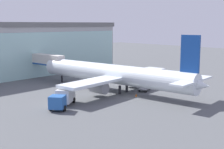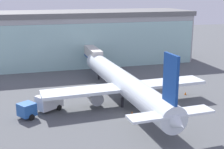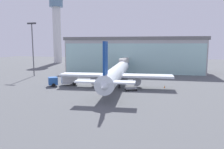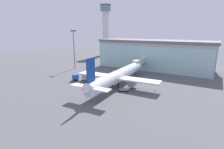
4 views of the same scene
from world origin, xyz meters
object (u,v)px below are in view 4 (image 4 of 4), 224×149
object	(u,v)px
safety_cone_nose	(108,89)
safety_cone_wingtip	(155,90)
apron_light_mast	(74,46)
airplane	(118,76)
jet_bridge	(141,62)
catering_truck	(84,77)
baggage_cart	(124,90)
control_tower	(106,26)

from	to	relation	value
safety_cone_nose	safety_cone_wingtip	size ratio (longest dim) A/B	1.00
safety_cone_nose	safety_cone_wingtip	distance (m)	14.09
apron_light_mast	airplane	size ratio (longest dim) A/B	0.46
apron_light_mast	safety_cone_nose	world-z (taller)	apron_light_mast
jet_bridge	catering_truck	size ratio (longest dim) A/B	1.76
safety_cone_nose	safety_cone_wingtip	bearing A→B (deg)	30.36
jet_bridge	safety_cone_nose	xyz separation A→B (m)	(2.13, -27.11, -4.31)
airplane	safety_cone_nose	xyz separation A→B (m)	(-0.15, -5.67, -3.10)
jet_bridge	airplane	xyz separation A→B (m)	(2.28, -21.44, -1.20)
baggage_cart	jet_bridge	bearing A→B (deg)	-98.20
catering_truck	baggage_cart	world-z (taller)	catering_truck
catering_truck	control_tower	bearing A→B (deg)	-97.07
apron_light_mast	jet_bridge	bearing A→B (deg)	19.75
control_tower	baggage_cart	world-z (taller)	control_tower
apron_light_mast	safety_cone_wingtip	size ratio (longest dim) A/B	32.35
apron_light_mast	catering_truck	distance (m)	23.99
safety_cone_wingtip	apron_light_mast	bearing A→B (deg)	167.73
jet_bridge	catering_truck	world-z (taller)	jet_bridge
airplane	safety_cone_wingtip	bearing A→B (deg)	-89.71
apron_light_mast	safety_cone_wingtip	world-z (taller)	apron_light_mast
jet_bridge	control_tower	size ratio (longest dim) A/B	0.35
safety_cone_wingtip	jet_bridge	bearing A→B (deg)	125.56
catering_truck	safety_cone_wingtip	world-z (taller)	catering_truck
airplane	apron_light_mast	bearing A→B (deg)	64.30
safety_cone_wingtip	baggage_cart	bearing A→B (deg)	-145.31
jet_bridge	baggage_cart	bearing A→B (deg)	-169.27
airplane	baggage_cart	bearing A→B (deg)	-136.58
airplane	jet_bridge	bearing A→B (deg)	-0.52
airplane	baggage_cart	xyz separation A→B (m)	(4.48, -3.76, -2.88)
apron_light_mast	catering_truck	size ratio (longest dim) A/B	2.49
apron_light_mast	catering_truck	bearing A→B (deg)	-35.76
catering_truck	safety_cone_nose	xyz separation A→B (m)	(13.42, -3.64, -1.19)
jet_bridge	catering_truck	distance (m)	26.23
airplane	catering_truck	world-z (taller)	airplane
airplane	safety_cone_nose	bearing A→B (deg)	171.85
catering_truck	jet_bridge	bearing A→B (deg)	-152.89
jet_bridge	control_tower	distance (m)	63.79
apron_light_mast	safety_cone_nose	distance (m)	37.00
catering_truck	baggage_cart	distance (m)	18.16
catering_truck	safety_cone_nose	bearing A→B (deg)	127.63
apron_light_mast	baggage_cart	distance (m)	40.22
safety_cone_nose	safety_cone_wingtip	world-z (taller)	same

